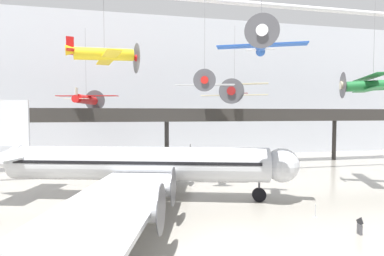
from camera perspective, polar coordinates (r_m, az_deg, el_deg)
ground_plane at (r=19.49m, az=7.18°, el=-22.37°), size 260.00×260.00×0.00m
hangar_back_wall at (r=59.39m, az=-6.27°, el=7.72°), size 140.00×3.00×26.90m
mezzanine_walkway at (r=46.58m, az=-4.71°, el=1.71°), size 110.00×3.20×9.07m
airliner_silver_main at (r=29.39m, az=-10.37°, el=-6.82°), size 30.23×35.05×9.61m
suspended_plane_cream_biplane at (r=44.79m, az=8.08°, el=6.93°), size 9.37×8.26×11.52m
suspended_plane_silver_racer at (r=32.70m, az=2.42°, el=8.61°), size 6.42×5.36×10.64m
suspended_plane_yellow_lowwing at (r=35.94m, az=-16.39°, el=13.28°), size 8.21×9.92×8.29m
suspended_plane_green_biplane at (r=38.43m, az=31.17°, el=7.02°), size 7.00×7.97×11.14m
suspended_plane_red_highwing at (r=48.09m, az=-19.50°, el=5.17°), size 9.41×7.86×12.31m
suspended_plane_blue_trainer at (r=26.35m, az=13.03°, el=15.53°), size 7.11×6.20×8.14m
stanchion_barrier at (r=26.65m, az=22.42°, el=-14.80°), size 0.36×0.36×1.08m
info_sign_pedestal at (r=24.44m, az=29.31°, el=-16.25°), size 0.21×0.77×1.24m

